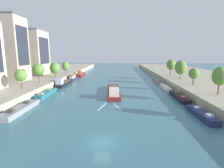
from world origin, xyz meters
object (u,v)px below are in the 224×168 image
tree_left_second (66,66)px  tree_right_distant (220,76)px  moored_boat_left_upstream (81,74)px  tree_right_nearest (181,67)px  moored_boat_left_midway (63,83)px  tree_left_end_of_row (21,75)px  moored_boat_right_second (201,114)px  moored_boat_right_midway (165,87)px  tree_left_nearest (38,70)px  tree_right_by_lamp (171,65)px  moored_boat_right_upstream (158,80)px  tree_left_distant (55,68)px  moored_boat_left_far (21,109)px  moored_boat_right_far (179,97)px  barge_midriver (114,91)px  tree_right_far (194,74)px  moored_boat_left_end (46,93)px  moored_boat_left_second (73,78)px

tree_left_second → tree_right_distant: size_ratio=0.85×
moored_boat_left_upstream → tree_right_nearest: (46.15, -25.06, 6.07)m
moored_boat_left_midway → tree_left_end_of_row: 20.58m
moored_boat_right_second → moored_boat_right_midway: moored_boat_right_second is taller
moored_boat_right_second → moored_boat_right_midway: (0.13, 27.84, -0.07)m
tree_left_nearest → tree_right_by_lamp: (52.89, 22.88, 0.32)m
moored_boat_left_midway → moored_boat_right_midway: moored_boat_left_midway is taller
moored_boat_right_upstream → tree_left_second: size_ratio=2.46×
tree_left_distant → tree_left_end_of_row: bearing=-89.8°
moored_boat_left_upstream → tree_left_second: (-6.13, -7.67, 5.12)m
tree_right_distant → tree_left_second: bearing=139.7°
moored_boat_left_far → tree_right_by_lamp: tree_right_by_lamp is taller
moored_boat_left_upstream → tree_left_nearest: (-7.02, -35.92, 5.97)m
moored_boat_right_upstream → tree_right_nearest: bearing=-42.1°
tree_right_distant → tree_right_by_lamp: 39.11m
moored_boat_left_far → moored_boat_right_upstream: (39.25, 41.20, 0.05)m
moored_boat_right_far → tree_left_end_of_row: size_ratio=2.15×
barge_midriver → moored_boat_right_midway: (18.45, 8.07, -0.28)m
barge_midriver → tree_right_distant: tree_right_distant is taller
tree_left_nearest → tree_right_far: (52.91, -2.36, -0.87)m
moored_boat_left_far → moored_boat_right_second: size_ratio=1.26×
moored_boat_left_end → tree_left_second: bearing=98.1°
moored_boat_right_far → tree_left_nearest: (-45.37, 11.66, 6.35)m
tree_left_nearest → tree_right_nearest: bearing=11.5°
tree_left_second → moored_boat_left_midway: bearing=-75.7°
tree_right_distant → moored_boat_right_upstream: bearing=102.5°
tree_left_end_of_row → tree_right_nearest: size_ratio=0.77×
moored_boat_right_far → tree_right_distant: tree_right_distant is taller
moored_boat_right_second → moored_boat_right_midway: size_ratio=0.94×
moored_boat_left_upstream → tree_right_distant: bearing=-48.4°
tree_left_nearest → moored_boat_right_second: bearing=-29.8°
tree_right_nearest → tree_right_by_lamp: size_ratio=1.02×
moored_boat_left_end → tree_left_second: (-5.33, 37.27, 5.51)m
barge_midriver → tree_left_nearest: 28.01m
tree_left_second → tree_right_nearest: tree_right_nearest is taller
moored_boat_right_upstream → tree_left_distant: bearing=-177.6°
moored_boat_right_midway → tree_left_distant: 47.38m
tree_left_distant → tree_right_nearest: size_ratio=0.83×
tree_left_nearest → tree_left_distant: tree_left_nearest is taller
moored_boat_right_second → tree_left_end_of_row: (-44.86, 14.12, 5.80)m
moored_boat_left_midway → moored_boat_left_second: (0.19, 13.81, 0.11)m
tree_right_by_lamp → tree_right_far: bearing=-89.9°
tree_left_second → tree_right_nearest: 55.11m
tree_left_end_of_row → moored_boat_left_far: bearing=-61.9°
moored_boat_left_second → moored_boat_right_midway: moored_boat_left_second is taller
tree_right_by_lamp → tree_left_distant: bearing=-172.1°
moored_boat_left_end → tree_left_end_of_row: (-6.07, -2.58, 5.81)m
moored_boat_left_end → tree_right_distant: (47.08, -7.21, 6.53)m
moored_boat_left_second → tree_right_by_lamp: tree_right_by_lamp is taller
barge_midriver → moored_boat_left_upstream: (-19.65, 41.87, 0.16)m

